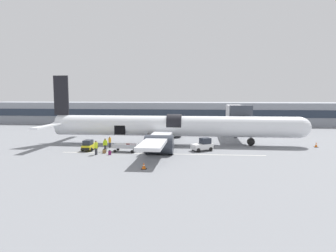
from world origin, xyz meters
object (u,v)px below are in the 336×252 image
baggage_cart_loading (126,148)px  suitcase_on_tarmac_upright (110,153)px  ground_crew_loader_a (156,144)px  airplane (171,127)px  ground_crew_loader_b (110,142)px  baggage_tug_mid (89,146)px  ground_crew_driver (105,145)px  baggage_tug_lead (203,145)px  suitcase_on_tarmac_spare (104,151)px  ground_crew_supervisor (96,147)px

baggage_cart_loading → suitcase_on_tarmac_upright: baggage_cart_loading is taller
suitcase_on_tarmac_upright → ground_crew_loader_a: bearing=37.0°
ground_crew_loader_a → airplane: bearing=72.5°
ground_crew_loader_b → airplane: bearing=25.0°
baggage_tug_mid → ground_crew_driver: size_ratio=1.79×
airplane → ground_crew_driver: size_ratio=22.85×
airplane → baggage_cart_loading: airplane is taller
baggage_tug_lead → suitcase_on_tarmac_spare: baggage_tug_lead is taller
airplane → ground_crew_loader_b: airplane is taller
baggage_tug_mid → baggage_cart_loading: size_ratio=0.75×
suitcase_on_tarmac_spare → ground_crew_driver: bearing=102.2°
ground_crew_loader_b → ground_crew_supervisor: size_ratio=0.89×
baggage_tug_lead → baggage_cart_loading: baggage_tug_lead is taller
baggage_cart_loading → suitcase_on_tarmac_spare: bearing=-152.8°
baggage_tug_lead → ground_crew_loader_b: baggage_tug_lead is taller
ground_crew_supervisor → suitcase_on_tarmac_upright: (1.78, 0.11, -0.72)m
ground_crew_supervisor → ground_crew_loader_a: bearing=30.2°
ground_crew_loader_a → ground_crew_supervisor: bearing=-149.8°
suitcase_on_tarmac_upright → airplane: bearing=52.5°
baggage_cart_loading → ground_crew_driver: bearing=179.8°
ground_crew_driver → ground_crew_supervisor: size_ratio=0.97×
ground_crew_loader_b → baggage_cart_loading: bearing=-42.5°
baggage_cart_loading → ground_crew_loader_b: (-3.15, 2.89, 0.30)m
baggage_tug_lead → ground_crew_loader_a: size_ratio=2.12×
airplane → ground_crew_supervisor: size_ratio=22.17×
airplane → suitcase_on_tarmac_upright: airplane is taller
baggage_tug_lead → baggage_tug_mid: baggage_tug_lead is taller
suitcase_on_tarmac_upright → suitcase_on_tarmac_spare: suitcase_on_tarmac_upright is taller
airplane → ground_crew_supervisor: airplane is taller
baggage_tug_mid → airplane: bearing=30.1°
baggage_cart_loading → suitcase_on_tarmac_spare: size_ratio=7.04×
ground_crew_loader_b → ground_crew_supervisor: ground_crew_supervisor is taller
airplane → baggage_tug_lead: bearing=-45.2°
baggage_tug_lead → ground_crew_loader_b: size_ratio=1.96×
airplane → ground_crew_driver: airplane is taller
suitcase_on_tarmac_spare → ground_crew_supervisor: bearing=-125.7°
baggage_tug_lead → baggage_cart_loading: 10.60m
ground_crew_loader_a → suitcase_on_tarmac_spare: size_ratio=2.51×
baggage_cart_loading → ground_crew_loader_b: bearing=137.5°
ground_crew_supervisor → suitcase_on_tarmac_upright: ground_crew_supervisor is taller
airplane → baggage_tug_mid: airplane is taller
suitcase_on_tarmac_spare → ground_crew_loader_b: bearing=97.3°
ground_crew_loader_a → ground_crew_driver: bearing=-165.0°
suitcase_on_tarmac_spare → suitcase_on_tarmac_upright: bearing=-42.1°
airplane → baggage_tug_mid: (-10.86, -6.29, -2.09)m
ground_crew_driver → baggage_tug_lead: bearing=8.0°
ground_crew_loader_a → suitcase_on_tarmac_spare: ground_crew_loader_a is taller
airplane → baggage_cart_loading: size_ratio=9.56×
baggage_tug_mid → ground_crew_loader_b: (2.26, 2.28, 0.23)m
baggage_tug_lead → ground_crew_loader_b: 13.62m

